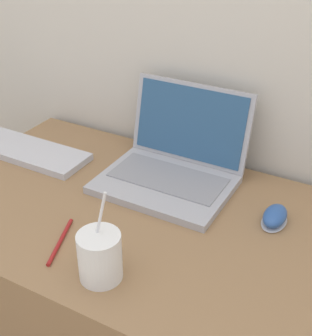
% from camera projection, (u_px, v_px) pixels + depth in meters
% --- Properties ---
extents(desk, '(1.17, 0.65, 0.78)m').
position_uv_depth(desk, '(154.00, 328.00, 1.32)').
color(desk, '#936D47').
rests_on(desk, ground_plane).
extents(laptop, '(0.34, 0.30, 0.23)m').
position_uv_depth(laptop, '(173.00, 163.00, 1.24)').
color(laptop, '#ADADB2').
rests_on(laptop, desk).
extents(drink_cup, '(0.09, 0.09, 0.20)m').
position_uv_depth(drink_cup, '(100.00, 256.00, 0.92)').
color(drink_cup, white).
rests_on(drink_cup, desk).
extents(computer_mouse, '(0.06, 0.10, 0.04)m').
position_uv_depth(computer_mouse, '(275.00, 217.00, 1.09)').
color(computer_mouse, '#B2B2B7').
rests_on(computer_mouse, desk).
extents(external_keyboard, '(0.39, 0.13, 0.02)m').
position_uv_depth(external_keyboard, '(26.00, 151.00, 1.38)').
color(external_keyboard, silver).
rests_on(external_keyboard, desk).
extents(pen, '(0.06, 0.15, 0.01)m').
position_uv_depth(pen, '(60.00, 241.00, 1.03)').
color(pen, '#A51E1E').
rests_on(pen, desk).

